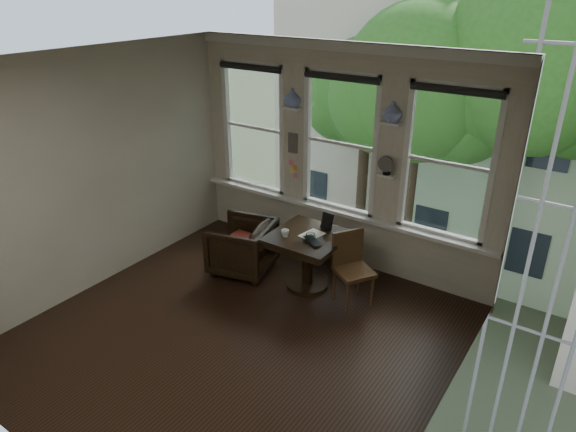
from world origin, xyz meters
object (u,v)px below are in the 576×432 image
Objects in this scene: armchair_left at (242,247)px; laptop at (309,242)px; table at (308,261)px; mug at (285,233)px; side_chair_right at (354,271)px.

armchair_left is 1.15m from laptop.
table is 1.12× the size of armchair_left.
table is 9.06× the size of mug.
mug is (-0.22, -0.20, 0.42)m from table.
laptop is (-0.55, -0.15, 0.30)m from side_chair_right.
table is 0.98× the size of side_chair_right.
armchair_left is at bearing 127.88° from side_chair_right.
laptop reaches higher than armchair_left.
side_chair_right is 9.27× the size of mug.
table is 2.84× the size of laptop.
laptop is at bearing 76.06° from armchair_left.
side_chair_right is at bearing 11.69° from mug.
table is at bearing 156.85° from laptop.
armchair_left is 0.86m from mug.
table is at bearing 42.12° from mug.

